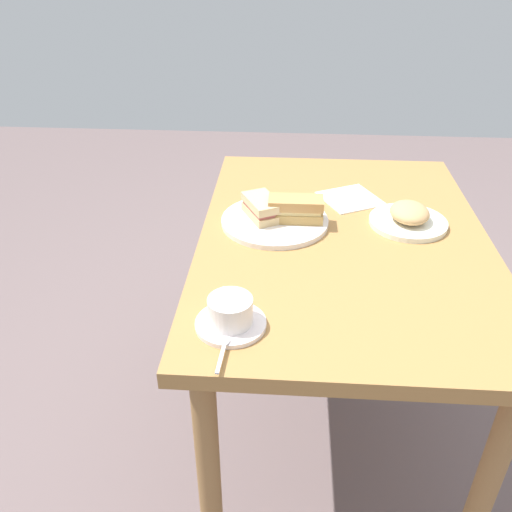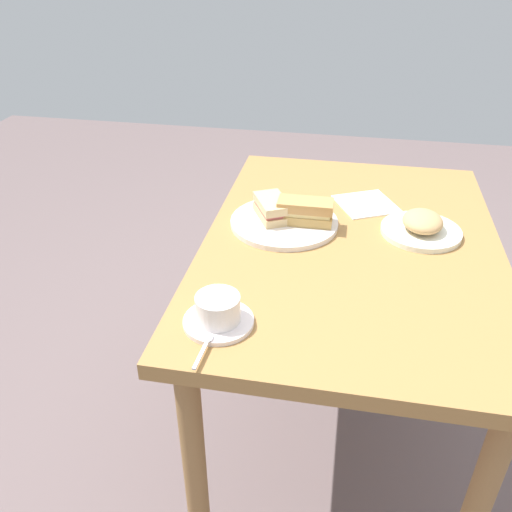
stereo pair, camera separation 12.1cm
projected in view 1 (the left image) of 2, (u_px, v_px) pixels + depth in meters
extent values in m
plane|color=#675656|center=(324.00, 436.00, 1.76)|extent=(6.00, 6.00, 0.00)
cube|color=#A0723E|center=(343.00, 241.00, 1.37)|extent=(1.04, 0.73, 0.04)
cylinder|color=olive|center=(244.00, 266.00, 1.97)|extent=(0.05, 0.05, 0.73)
cylinder|color=olive|center=(210.00, 484.00, 1.20)|extent=(0.05, 0.05, 0.73)
cylinder|color=olive|center=(408.00, 272.00, 1.93)|extent=(0.05, 0.05, 0.73)
cylinder|color=olive|center=(481.00, 501.00, 1.17)|extent=(0.05, 0.05, 0.73)
cylinder|color=white|center=(275.00, 221.00, 1.41)|extent=(0.28, 0.28, 0.01)
cube|color=tan|center=(262.00, 213.00, 1.41)|extent=(0.14, 0.12, 0.02)
cube|color=#AC524B|center=(262.00, 208.00, 1.40)|extent=(0.13, 0.11, 0.01)
cube|color=tan|center=(262.00, 202.00, 1.39)|extent=(0.14, 0.12, 0.02)
cube|color=tan|center=(295.00, 215.00, 1.39)|extent=(0.07, 0.14, 0.03)
cube|color=#D6BC74|center=(296.00, 209.00, 1.38)|extent=(0.06, 0.13, 0.01)
cube|color=#B8864B|center=(296.00, 203.00, 1.37)|extent=(0.07, 0.14, 0.03)
cylinder|color=white|center=(231.00, 324.00, 1.05)|extent=(0.14, 0.14, 0.01)
cylinder|color=white|center=(230.00, 311.00, 1.03)|extent=(0.09, 0.09, 0.05)
cylinder|color=#9F8145|center=(230.00, 301.00, 1.02)|extent=(0.08, 0.08, 0.01)
torus|color=white|center=(225.00, 296.00, 1.07)|extent=(0.04, 0.02, 0.04)
cube|color=silver|center=(221.00, 358.00, 0.95)|extent=(0.08, 0.01, 0.00)
ellipsoid|color=silver|center=(225.00, 341.00, 0.99)|extent=(0.03, 0.02, 0.01)
cylinder|color=white|center=(408.00, 222.00, 1.40)|extent=(0.20, 0.20, 0.01)
ellipsoid|color=tan|center=(410.00, 212.00, 1.38)|extent=(0.12, 0.10, 0.04)
cube|color=white|center=(350.00, 199.00, 1.53)|extent=(0.20, 0.20, 0.00)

